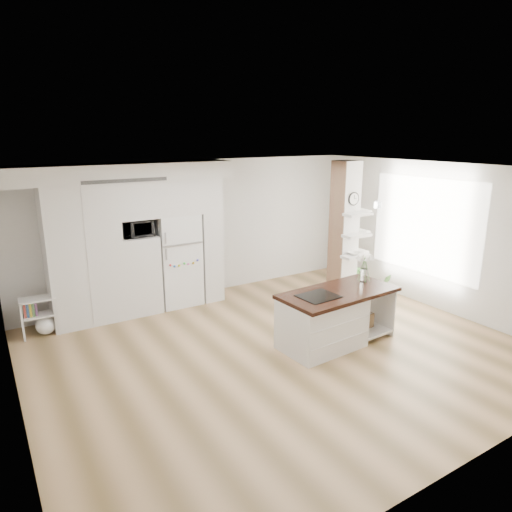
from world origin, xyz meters
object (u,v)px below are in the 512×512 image
(kitchen_island, at_px, (328,318))
(bookshelf, at_px, (41,318))
(refrigerator, at_px, (177,259))
(floor_plant_a, at_px, (384,287))

(kitchen_island, bearing_deg, bookshelf, 140.03)
(bookshelf, bearing_deg, refrigerator, 6.22)
(floor_plant_a, bearing_deg, bookshelf, 163.63)
(refrigerator, relative_size, floor_plant_a, 3.35)
(kitchen_island, height_order, floor_plant_a, kitchen_island)
(kitchen_island, xyz_separation_m, bookshelf, (-3.69, 2.73, -0.16))
(bookshelf, bearing_deg, kitchen_island, -34.59)
(refrigerator, distance_m, bookshelf, 2.53)
(kitchen_island, relative_size, bookshelf, 3.01)
(kitchen_island, bearing_deg, refrigerator, 109.61)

